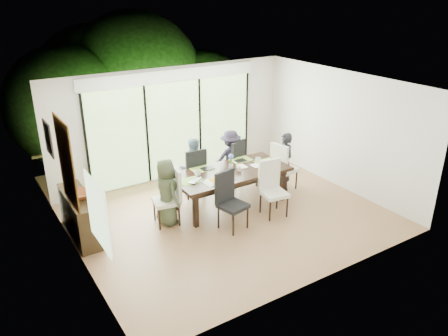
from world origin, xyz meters
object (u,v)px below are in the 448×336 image
chair_near_left (233,202)px  person_far_right (230,159)px  person_left_end (167,192)px  vase (231,167)px  chair_right_end (285,166)px  person_far_left (193,167)px  cup_a (198,173)px  chair_far_right (230,162)px  chair_far_left (192,171)px  person_right_end (284,162)px  sideboard (80,216)px  cup_c (258,160)px  laptop (197,181)px  chair_left_end (166,197)px  chair_near_right (274,189)px  table_top (230,172)px  bowl (78,195)px  cup_b (239,169)px

chair_near_left → person_far_right: 2.00m
person_left_end → vase: person_left_end is taller
chair_right_end → vase: size_ratio=9.17×
person_left_end → person_far_left: 1.32m
person_far_left → cup_a: size_ratio=10.40×
chair_far_right → cup_a: size_ratio=8.87×
chair_far_left → person_far_right: person_far_right is taller
person_right_end → vase: 1.44m
sideboard → person_left_end: bearing=-15.4°
person_far_left → cup_c: person_far_left is taller
person_far_left → person_far_right: size_ratio=1.00×
laptop → cup_c: bearing=-26.1°
chair_right_end → chair_near_left: 2.18m
laptop → cup_a: bearing=26.0°
person_far_left → chair_left_end: bearing=40.7°
laptop → chair_near_right: bearing=-62.7°
chair_left_end → chair_near_right: size_ratio=1.00×
table_top → person_far_right: (0.55, 0.83, -0.08)m
chair_far_right → vase: 0.98m
cup_c → bowl: 3.87m
vase → cup_c: size_ratio=0.97×
person_left_end → laptop: (0.63, -0.10, 0.12)m
chair_right_end → cup_c: 0.75m
chair_far_left → bowl: bearing=16.2°
chair_right_end → person_right_end: 0.10m
person_right_end → person_far_right: size_ratio=1.00×
person_far_left → bowl: bearing=13.1°
chair_far_right → chair_near_left: same height
chair_left_end → sideboard: 1.63m
person_far_left → sideboard: person_far_left is taller
person_far_right → bowl: 3.65m
bowl → person_far_left: bearing=10.7°
chair_far_left → laptop: (-0.40, -0.95, 0.22)m
chair_right_end → sideboard: size_ratio=0.78×
table_top → chair_left_end: size_ratio=2.18×
vase → cup_b: vase is taller
vase → cup_a: 0.76m
sideboard → person_far_left: bearing=8.6°
laptop → sideboard: 2.30m
chair_left_end → bowl: chair_left_end is taller
cup_a → chair_left_end: bearing=-169.4°
chair_near_left → bowl: chair_near_left is taller
person_right_end → chair_near_left: bearing=-56.9°
chair_far_left → cup_a: chair_far_left is taller
chair_near_left → person_far_right: person_far_right is taller
person_far_right → laptop: 1.69m
chair_near_left → person_far_left: size_ratio=0.85×
person_left_end → bowl: (-1.58, 0.34, 0.21)m
laptop → bowl: bowl is taller
chair_far_left → person_right_end: person_right_end is taller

